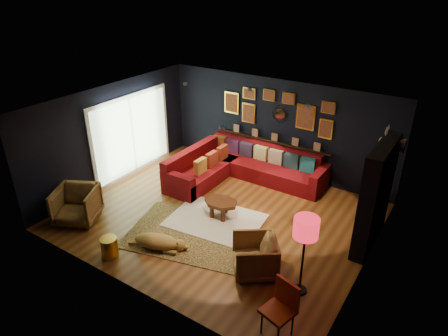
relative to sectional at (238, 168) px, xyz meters
The scene contains 20 objects.
floor 1.94m from the sectional, 71.24° to the right, with size 6.50×6.50×0.00m, color brown.
room_walls 2.29m from the sectional, 71.24° to the right, with size 6.50×6.50×6.50m.
sectional is the anchor object (origin of this frame).
ledge 1.22m from the sectional, 54.82° to the left, with size 3.20×0.12×0.04m, color black.
gallery_wall 1.84m from the sectional, 56.49° to the left, with size 3.15×0.04×1.02m.
sunburst_mirror 1.80m from the sectional, 51.91° to the left, with size 0.47×0.16×0.47m.
fireplace 3.88m from the sectional, 13.77° to the right, with size 0.31×1.60×2.20m.
deer_head 4.15m from the sectional, ahead, with size 0.50×0.28×0.45m.
sliding_door 2.97m from the sectional, 155.08° to the right, with size 0.06×2.80×2.20m.
ceiling_spots 2.53m from the sectional, 58.65° to the right, with size 3.30×2.50×0.06m.
shag_rug 2.13m from the sectional, 72.28° to the right, with size 2.03×1.48×0.03m, color silver.
leopard_rug 2.77m from the sectional, 79.57° to the right, with size 2.64×1.89×0.02m, color tan.
coffee_table 1.93m from the sectional, 70.09° to the right, with size 0.84×0.65×0.40m.
pouf 0.76m from the sectional, 155.77° to the right, with size 0.48×0.48×0.31m, color maroon.
armchair_left 4.16m from the sectional, 117.72° to the right, with size 0.87×0.82×0.90m, color #C88D44.
armchair_right 3.73m from the sectional, 53.77° to the right, with size 0.78×0.73×0.80m, color #C88D44.
gold_stool 4.18m from the sectional, 95.58° to the right, with size 0.33×0.33×0.41m, color gold.
orange_chair 5.12m from the sectional, 51.13° to the right, with size 0.54×0.54×0.94m.
floor_lamp 4.43m from the sectional, 44.01° to the right, with size 0.42×0.42×1.53m.
dog 3.47m from the sectional, 86.77° to the right, with size 1.27×0.63×0.40m, color #C69247, non-canonical shape.
Camera 1 is at (4.31, -6.38, 5.09)m, focal length 32.00 mm.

